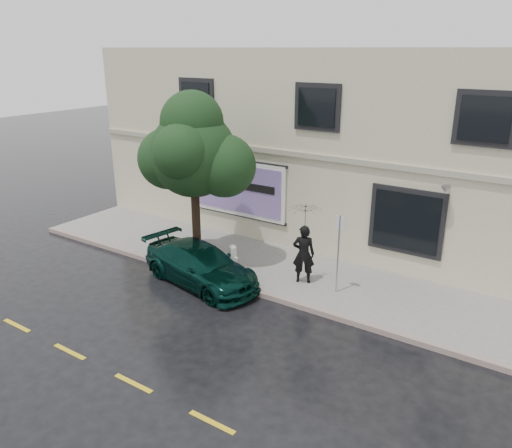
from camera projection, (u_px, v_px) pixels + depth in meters
The scene contains 12 objects.
ground at pixel (228, 316), 13.74m from camera, with size 90.00×90.00×0.00m, color black.
sidewalk at pixel (287, 272), 16.27m from camera, with size 20.00×3.50×0.15m, color #989590.
curb at pixel (258, 293), 14.90m from camera, with size 20.00×0.18×0.16m, color gray.
road_marking at pixel (133, 383), 10.99m from camera, with size 19.00×0.12×0.01m, color gold.
building at pixel (362, 142), 19.65m from camera, with size 20.00×8.12×7.00m.
billboard at pixel (236, 188), 18.59m from camera, with size 4.30×0.16×2.20m.
car at pixel (200, 265), 15.49m from camera, with size 1.87×4.23×1.23m, color black.
pedestrian at pixel (304, 254), 15.14m from camera, with size 0.67×0.44×1.85m, color black.
umbrella at pixel (305, 213), 14.70m from camera, with size 1.09×1.09×0.81m, color black.
street_tree at pixel (193, 155), 15.71m from camera, with size 2.76×2.76×5.06m.
fire_hydrant at pixel (233, 257), 16.14m from camera, with size 0.36×0.34×0.88m.
sign_pole at pixel (339, 246), 14.32m from camera, with size 0.30×0.06×2.40m.
Camera 1 is at (7.32, -9.67, 6.98)m, focal length 35.00 mm.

